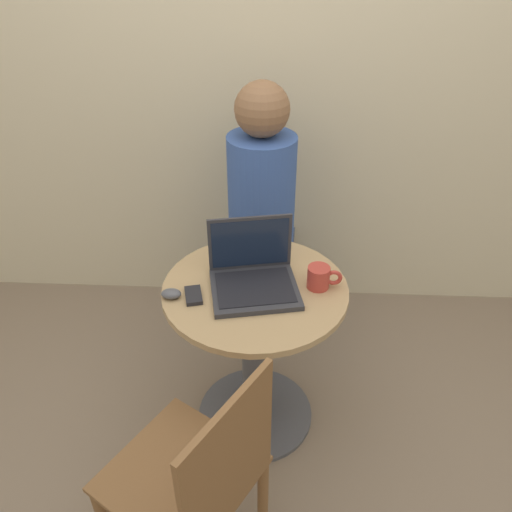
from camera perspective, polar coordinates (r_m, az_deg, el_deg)
name	(u,v)px	position (r m, az deg, el deg)	size (l,w,h in m)	color
ground_plane	(255,414)	(2.31, -0.08, -17.59)	(12.00, 12.00, 0.00)	#7F6B56
back_wall	(265,57)	(2.39, 1.07, 21.83)	(7.00, 0.05, 2.60)	beige
round_table	(255,340)	(1.97, -0.09, -9.53)	(0.67, 0.67, 0.71)	#4C4C51
laptop	(254,275)	(1.78, -0.28, -2.18)	(0.35, 0.32, 0.23)	#2D2D33
cell_phone	(193,295)	(1.77, -7.16, -4.49)	(0.08, 0.11, 0.02)	black
computer_mouse	(171,294)	(1.77, -9.67, -4.28)	(0.07, 0.05, 0.03)	#4C4C51
coffee_cup	(320,277)	(1.79, 7.30, -2.43)	(0.13, 0.08, 0.08)	#B2382D
chair_empty	(198,482)	(1.60, -6.66, -24.29)	(0.55, 0.55, 0.87)	brown
person_seated	(263,233)	(2.39, 0.75, 2.61)	(0.32, 0.48, 1.29)	#3D4766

